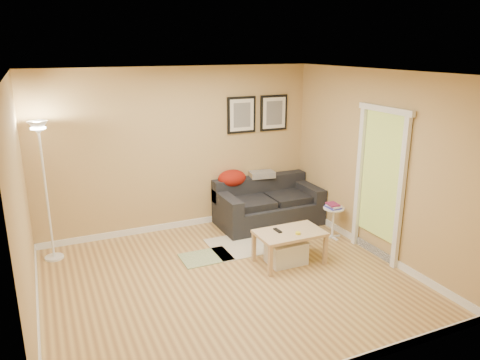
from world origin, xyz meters
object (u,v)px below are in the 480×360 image
at_px(coffee_table, 289,247).
at_px(side_table, 333,223).
at_px(storage_bin, 286,252).
at_px(book_stack, 333,206).
at_px(floor_lamp, 47,196).
at_px(sofa, 269,203).

height_order(coffee_table, side_table, side_table).
height_order(coffee_table, storage_bin, coffee_table).
distance_m(storage_bin, book_stack, 1.23).
bearing_deg(coffee_table, floor_lamp, 133.97).
xyz_separation_m(side_table, floor_lamp, (-4.02, 1.00, 0.68)).
bearing_deg(storage_bin, book_stack, 23.04).
bearing_deg(book_stack, floor_lamp, 146.51).
bearing_deg(side_table, book_stack, 172.65).
distance_m(sofa, storage_bin, 1.48).
distance_m(side_table, floor_lamp, 4.20).
xyz_separation_m(sofa, book_stack, (0.63, -0.93, 0.16)).
relative_size(sofa, floor_lamp, 0.86).
distance_m(storage_bin, floor_lamp, 3.36).
relative_size(coffee_table, floor_lamp, 0.47).
height_order(coffee_table, floor_lamp, floor_lamp).
bearing_deg(book_stack, side_table, -26.88).
bearing_deg(floor_lamp, side_table, -13.94).
xyz_separation_m(storage_bin, floor_lamp, (-2.93, 1.45, 0.77)).
height_order(storage_bin, floor_lamp, floor_lamp).
xyz_separation_m(sofa, storage_bin, (-0.45, -1.39, -0.21)).
height_order(sofa, side_table, sofa).
xyz_separation_m(coffee_table, book_stack, (1.04, 0.47, 0.30)).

